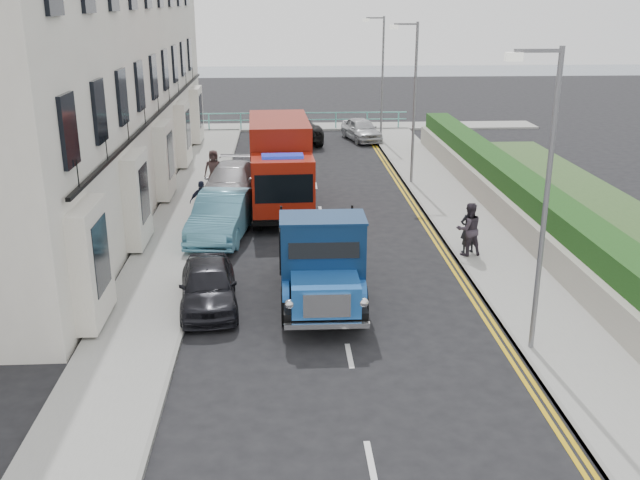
{
  "coord_description": "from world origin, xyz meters",
  "views": [
    {
      "loc": [
        -1.52,
        -16.81,
        7.92
      ],
      "look_at": [
        -0.45,
        2.34,
        1.4
      ],
      "focal_mm": 40.0,
      "sensor_mm": 36.0,
      "label": 1
    }
  ],
  "objects": [
    {
      "name": "pavement_east",
      "position": [
        5.3,
        9.0,
        0.06
      ],
      "size": [
        2.6,
        38.0,
        0.12
      ],
      "primitive_type": "cube",
      "color": "gray",
      "rests_on": "ground"
    },
    {
      "name": "ground",
      "position": [
        0.0,
        0.0,
        0.0
      ],
      "size": [
        120.0,
        120.0,
        0.0
      ],
      "primitive_type": "plane",
      "color": "black",
      "rests_on": "ground"
    },
    {
      "name": "red_lorry",
      "position": [
        -1.55,
        10.37,
        1.84
      ],
      "size": [
        2.46,
        6.68,
        3.46
      ],
      "rotation": [
        0.0,
        0.0,
        0.03
      ],
      "color": "black",
      "rests_on": "ground"
    },
    {
      "name": "parked_car_mid",
      "position": [
        -3.6,
        7.0,
        0.78
      ],
      "size": [
        2.29,
        4.91,
        1.56
      ],
      "primitive_type": "imported",
      "rotation": [
        0.0,
        0.0,
        -0.14
      ],
      "color": "#5AA4C2",
      "rests_on": "ground"
    },
    {
      "name": "pavement_west",
      "position": [
        -5.2,
        9.0,
        0.06
      ],
      "size": [
        2.4,
        38.0,
        0.12
      ],
      "primitive_type": "cube",
      "color": "gray",
      "rests_on": "ground"
    },
    {
      "name": "sea_plane",
      "position": [
        0.0,
        60.0,
        0.0
      ],
      "size": [
        120.0,
        120.0,
        0.0
      ],
      "primitive_type": "plane",
      "color": "slate",
      "rests_on": "ground"
    },
    {
      "name": "terrace_west",
      "position": [
        -9.47,
        13.0,
        7.17
      ],
      "size": [
        6.31,
        30.2,
        14.25
      ],
      "color": "white",
      "rests_on": "ground"
    },
    {
      "name": "seafront_car_left",
      "position": [
        -0.83,
        24.41,
        0.8
      ],
      "size": [
        3.59,
        6.1,
        1.59
      ],
      "primitive_type": "imported",
      "rotation": [
        0.0,
        0.0,
        3.31
      ],
      "color": "black",
      "rests_on": "ground"
    },
    {
      "name": "pedestrian_east_far",
      "position": [
        4.4,
        4.38,
        0.98
      ],
      "size": [
        0.94,
        0.79,
        1.72
      ],
      "primitive_type": "imported",
      "rotation": [
        0.0,
        0.0,
        3.31
      ],
      "color": "#362E39",
      "rests_on": "pavement_east"
    },
    {
      "name": "pedestrian_west_far",
      "position": [
        -4.4,
        13.21,
        0.97
      ],
      "size": [
        0.84,
        0.56,
        1.69
      ],
      "primitive_type": "imported",
      "rotation": [
        0.0,
        0.0,
        0.03
      ],
      "color": "#42302F",
      "rests_on": "pavement_west"
    },
    {
      "name": "pedestrian_west_near",
      "position": [
        -4.4,
        8.35,
        0.9
      ],
      "size": [
        0.92,
        0.39,
        1.56
      ],
      "primitive_type": "imported",
      "rotation": [
        0.0,
        0.0,
        3.14
      ],
      "color": "black",
      "rests_on": "pavement_west"
    },
    {
      "name": "lamp_near",
      "position": [
        4.18,
        -2.0,
        4.0
      ],
      "size": [
        1.23,
        0.18,
        7.0
      ],
      "color": "slate",
      "rests_on": "ground"
    },
    {
      "name": "lamp_far",
      "position": [
        4.18,
        24.0,
        4.0
      ],
      "size": [
        1.23,
        0.18,
        7.0
      ],
      "color": "slate",
      "rests_on": "ground"
    },
    {
      "name": "lamp_mid",
      "position": [
        4.18,
        14.0,
        4.0
      ],
      "size": [
        1.23,
        0.18,
        7.0
      ],
      "color": "slate",
      "rests_on": "ground"
    },
    {
      "name": "pedestrian_east_near",
      "position": [
        4.44,
        4.59,
        0.92
      ],
      "size": [
        0.67,
        0.54,
        1.61
      ],
      "primitive_type": "imported",
      "rotation": [
        0.0,
        0.0,
        3.44
      ],
      "color": "black",
      "rests_on": "pavement_east"
    },
    {
      "name": "parked_car_rear",
      "position": [
        -3.6,
        12.0,
        0.72
      ],
      "size": [
        2.49,
        5.11,
        1.43
      ],
      "primitive_type": "imported",
      "rotation": [
        0.0,
        0.0,
        -0.1
      ],
      "color": "#ACACB1",
      "rests_on": "ground"
    },
    {
      "name": "parked_car_front",
      "position": [
        -3.53,
        1.0,
        0.63
      ],
      "size": [
        1.86,
        3.85,
        1.27
      ],
      "primitive_type": "imported",
      "rotation": [
        0.0,
        0.0,
        0.1
      ],
      "color": "black",
      "rests_on": "ground"
    },
    {
      "name": "promenade",
      "position": [
        0.0,
        29.0,
        0.06
      ],
      "size": [
        30.0,
        2.5,
        0.12
      ],
      "primitive_type": "cube",
      "color": "gray",
      "rests_on": "ground"
    },
    {
      "name": "seafront_railing",
      "position": [
        0.0,
        28.2,
        0.58
      ],
      "size": [
        13.0,
        0.08,
        1.11
      ],
      "color": "#59B2A5",
      "rests_on": "ground"
    },
    {
      "name": "bedford_lorry",
      "position": [
        -0.48,
        0.67,
        1.2
      ],
      "size": [
        2.27,
        5.55,
        2.6
      ],
      "rotation": [
        0.0,
        0.0,
        -0.01
      ],
      "color": "black",
      "rests_on": "ground"
    },
    {
      "name": "garden_east",
      "position": [
        7.21,
        9.0,
        0.9
      ],
      "size": [
        1.45,
        28.0,
        1.75
      ],
      "color": "#B2AD9E",
      "rests_on": "ground"
    },
    {
      "name": "seafront_car_right",
      "position": [
        3.21,
        24.45,
        0.66
      ],
      "size": [
        2.39,
        4.1,
        1.31
      ],
      "primitive_type": "imported",
      "rotation": [
        0.0,
        0.0,
        0.23
      ],
      "color": "#B2B4B7",
      "rests_on": "ground"
    }
  ]
}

